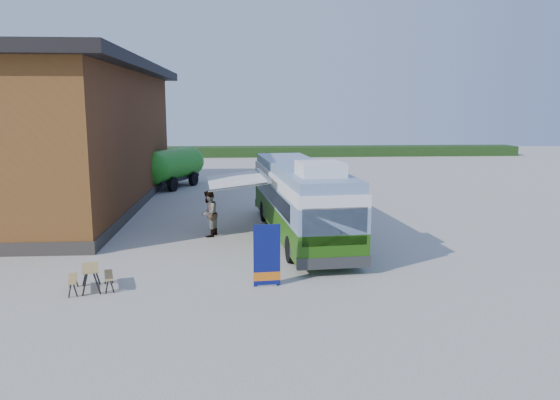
{
  "coord_description": "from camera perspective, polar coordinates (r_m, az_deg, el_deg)",
  "views": [
    {
      "loc": [
        -1.1,
        -19.38,
        5.31
      ],
      "look_at": [
        0.41,
        3.03,
        1.4
      ],
      "focal_mm": 35.0,
      "sensor_mm": 36.0,
      "label": 1
    }
  ],
  "objects": [
    {
      "name": "awning",
      "position": [
        21.99,
        -4.16,
        2.5
      ],
      "size": [
        2.65,
        3.89,
        0.49
      ],
      "rotation": [
        0.0,
        0.0,
        0.09
      ],
      "color": "white",
      "rests_on": "ground"
    },
    {
      "name": "bus",
      "position": [
        22.1,
        2.11,
        0.29
      ],
      "size": [
        3.4,
        11.28,
        3.41
      ],
      "rotation": [
        0.0,
        0.0,
        0.09
      ],
      "color": "#356410",
      "rests_on": "ground"
    },
    {
      "name": "person_b",
      "position": [
        22.42,
        -7.45,
        -1.41
      ],
      "size": [
        0.96,
        1.1,
        1.9
      ],
      "primitive_type": "imported",
      "rotation": [
        0.0,
        0.0,
        -1.87
      ],
      "color": "#999999",
      "rests_on": "ground"
    },
    {
      "name": "banner",
      "position": [
        16.21,
        -1.38,
        -6.4
      ],
      "size": [
        0.82,
        0.23,
        1.88
      ],
      "rotation": [
        0.0,
        0.0,
        0.09
      ],
      "color": "#0C135C",
      "rests_on": "ground"
    },
    {
      "name": "barn",
      "position": [
        30.89,
        -21.7,
        5.99
      ],
      "size": [
        9.6,
        21.2,
        7.5
      ],
      "color": "brown",
      "rests_on": "ground"
    },
    {
      "name": "ground",
      "position": [
        20.12,
        -0.6,
        -5.42
      ],
      "size": [
        100.0,
        100.0,
        0.0
      ],
      "primitive_type": "plane",
      "color": "#BCB7AD",
      "rests_on": "ground"
    },
    {
      "name": "slurry_tanker",
      "position": [
        36.02,
        -11.2,
        3.56
      ],
      "size": [
        3.8,
        6.43,
        2.53
      ],
      "rotation": [
        0.0,
        0.0,
        -0.4
      ],
      "color": "#238A19",
      "rests_on": "ground"
    },
    {
      "name": "person_a",
      "position": [
        28.15,
        0.27,
        0.92
      ],
      "size": [
        0.79,
        0.79,
        1.86
      ],
      "primitive_type": "imported",
      "rotation": [
        0.0,
        0.0,
        0.78
      ],
      "color": "#999999",
      "rests_on": "ground"
    },
    {
      "name": "hedge",
      "position": [
        58.29,
        5.15,
        5.11
      ],
      "size": [
        40.0,
        3.0,
        1.0
      ],
      "primitive_type": "cube",
      "color": "#264419",
      "rests_on": "ground"
    },
    {
      "name": "picnic_table",
      "position": [
        16.84,
        -19.18,
        -7.23
      ],
      "size": [
        1.45,
        1.36,
        0.69
      ],
      "rotation": [
        0.0,
        0.0,
        0.26
      ],
      "color": "tan",
      "rests_on": "ground"
    }
  ]
}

